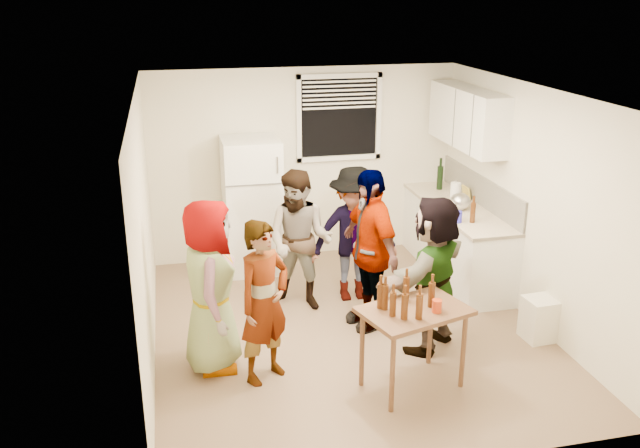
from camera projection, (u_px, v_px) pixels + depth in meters
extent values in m
cube|color=white|center=(252.00, 205.00, 8.48)|extent=(0.70, 0.70, 1.70)
cube|color=white|center=(456.00, 242.00, 8.46)|extent=(0.60, 2.20, 0.86)
cube|color=beige|center=(458.00, 207.00, 8.31)|extent=(0.64, 2.22, 0.04)
cube|color=#ABA69C|center=(481.00, 190.00, 8.31)|extent=(0.03, 2.20, 0.36)
cube|color=white|center=(467.00, 117.00, 8.17)|extent=(0.34, 1.60, 0.70)
cylinder|color=white|center=(454.00, 204.00, 8.37)|extent=(0.13, 0.13, 0.27)
cylinder|color=black|center=(439.00, 189.00, 8.99)|extent=(0.08, 0.08, 0.31)
cylinder|color=#47230C|center=(472.00, 222.00, 7.72)|extent=(0.06, 0.06, 0.23)
cylinder|color=#2C27D3|center=(457.00, 222.00, 7.73)|extent=(0.10, 0.10, 0.13)
cube|color=#EBCD52|center=(466.00, 192.00, 8.57)|extent=(0.02, 0.19, 0.16)
cube|color=white|center=(540.00, 317.00, 6.93)|extent=(0.33, 0.33, 0.45)
cylinder|color=#47230C|center=(392.00, 316.00, 5.81)|extent=(0.06, 0.06, 0.22)
cylinder|color=#B93714|center=(436.00, 312.00, 5.87)|extent=(0.09, 0.09, 0.11)
imported|color=gray|center=(215.00, 365.00, 6.51)|extent=(1.73, 0.95, 0.53)
imported|color=#141933|center=(266.00, 376.00, 6.33)|extent=(1.33, 1.59, 0.37)
imported|color=brown|center=(300.00, 306.00, 7.72)|extent=(1.46, 1.77, 0.60)
imported|color=#3D3E43|center=(353.00, 297.00, 7.94)|extent=(1.02, 1.58, 0.58)
imported|color=black|center=(367.00, 324.00, 7.32)|extent=(1.90, 1.35, 0.42)
imported|color=#EF915B|center=(429.00, 345.00, 6.87)|extent=(2.15, 2.16, 0.47)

